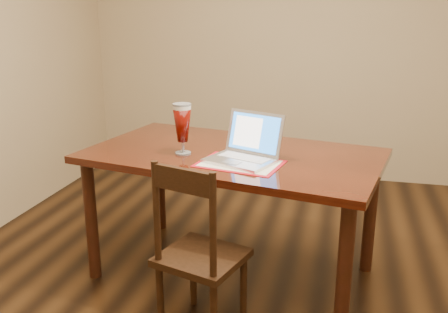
# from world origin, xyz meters

# --- Properties ---
(dining_table) EXTENTS (1.88, 1.28, 1.12)m
(dining_table) POSITION_xyz_m (-0.34, 0.40, 0.72)
(dining_table) COLOR #471609
(dining_table) RESTS_ON ground
(dining_chair) EXTENTS (0.50, 0.48, 0.95)m
(dining_chair) POSITION_xyz_m (-0.37, -0.21, 0.45)
(dining_chair) COLOR black
(dining_chair) RESTS_ON ground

